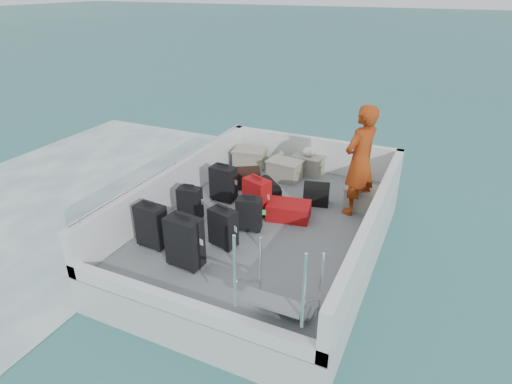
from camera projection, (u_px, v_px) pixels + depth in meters
ground at (265, 252)px, 7.39m from camera, size 160.00×160.00×0.00m
wake_foam at (61, 199)px, 9.20m from camera, size 10.00×10.00×0.00m
ferry_hull at (265, 237)px, 7.26m from camera, size 3.60×5.00×0.60m
deck at (265, 221)px, 7.12m from camera, size 3.30×4.70×0.02m
deck_fittings at (278, 214)px, 6.56m from camera, size 3.60×5.00×0.90m
suitcase_0 at (151, 226)px, 6.31m from camera, size 0.45×0.28×0.68m
suitcase_1 at (190, 204)px, 7.05m from camera, size 0.41×0.28×0.58m
suitcase_2 at (223, 183)px, 7.68m from camera, size 0.46×0.29×0.64m
suitcase_3 at (185, 242)px, 5.85m from camera, size 0.51×0.33×0.75m
suitcase_4 at (223, 228)px, 6.33m from camera, size 0.45×0.33×0.60m
suitcase_5 at (257, 196)px, 7.26m from camera, size 0.51×0.40×0.62m
suitcase_7 at (249, 215)px, 6.75m from camera, size 0.43×0.31×0.55m
suitcase_8 at (289, 211)px, 7.15m from camera, size 0.78×0.59×0.28m
duffel_0 at (246, 179)px, 8.23m from camera, size 0.60×0.53×0.32m
duffel_1 at (269, 193)px, 7.71m from camera, size 0.54×0.54×0.32m
duffel_2 at (316, 195)px, 7.61m from camera, size 0.50×0.40×0.32m
crate_0 at (250, 159)px, 9.07m from camera, size 0.71×0.54×0.39m
crate_1 at (285, 171)px, 8.53m from camera, size 0.66×0.49×0.37m
crate_2 at (308, 165)px, 8.82m from camera, size 0.63×0.47×0.36m
crate_3 at (364, 199)px, 7.43m from camera, size 0.64×0.47×0.36m
yellow_bag at (361, 177)px, 8.44m from camera, size 0.28×0.26×0.22m
white_bag at (309, 153)px, 8.70m from camera, size 0.24×0.24×0.18m
passenger at (360, 161)px, 7.00m from camera, size 0.71×0.82×1.88m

